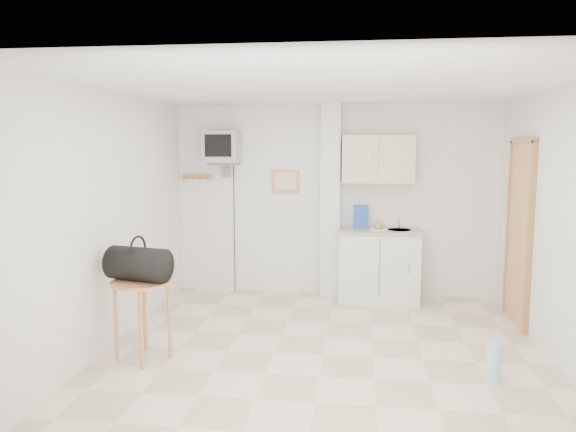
# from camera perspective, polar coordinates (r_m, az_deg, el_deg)

# --- Properties ---
(ground) EXTENTS (4.50, 4.50, 0.00)m
(ground) POSITION_cam_1_polar(r_m,az_deg,el_deg) (5.50, 3.59, -13.91)
(ground) COLOR beige
(ground) RESTS_ON ground
(room_envelope) EXTENTS (4.24, 4.54, 2.55)m
(room_envelope) POSITION_cam_1_polar(r_m,az_deg,el_deg) (5.23, 6.41, 2.30)
(room_envelope) COLOR white
(room_envelope) RESTS_ON ground
(kitchenette) EXTENTS (1.03, 0.58, 2.10)m
(kitchenette) POSITION_cam_1_polar(r_m,az_deg,el_deg) (7.23, 9.19, -2.21)
(kitchenette) COLOR silver
(kitchenette) RESTS_ON ground
(crt_television) EXTENTS (0.44, 0.45, 2.15)m
(crt_television) POSITION_cam_1_polar(r_m,az_deg,el_deg) (7.35, -6.70, 6.86)
(crt_television) COLOR slate
(crt_television) RESTS_ON ground
(round_table) EXTENTS (0.56, 0.56, 0.75)m
(round_table) POSITION_cam_1_polar(r_m,az_deg,el_deg) (5.37, -14.61, -7.65)
(round_table) COLOR #BC7949
(round_table) RESTS_ON ground
(duffel_bag) EXTENTS (0.62, 0.43, 0.42)m
(duffel_bag) POSITION_cam_1_polar(r_m,az_deg,el_deg) (5.32, -14.95, -4.70)
(duffel_bag) COLOR black
(duffel_bag) RESTS_ON round_table
(water_bottle) EXTENTS (0.13, 0.13, 0.38)m
(water_bottle) POSITION_cam_1_polar(r_m,az_deg,el_deg) (5.17, 20.17, -13.80)
(water_bottle) COLOR #A9CEE2
(water_bottle) RESTS_ON ground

